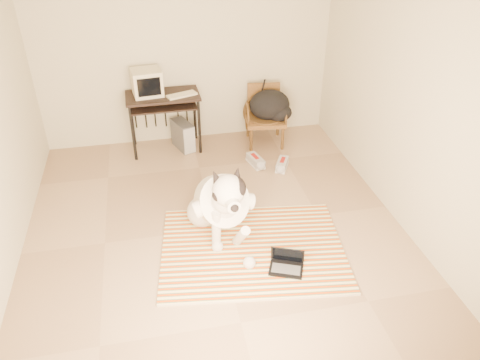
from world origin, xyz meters
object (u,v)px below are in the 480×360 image
object	(u,v)px
dog	(221,203)
laptop	(287,263)
computer_desk	(163,103)
pc_tower	(183,135)
crt_monitor	(147,82)
rattan_chair	(265,115)
backpack	(271,106)

from	to	relation	value
dog	laptop	distance (m)	0.91
computer_desk	pc_tower	world-z (taller)	computer_desk
laptop	crt_monitor	size ratio (longest dim) A/B	0.93
laptop	pc_tower	distance (m)	2.77
laptop	crt_monitor	bearing A→B (deg)	112.15
dog	crt_monitor	xyz separation A→B (m)	(-0.61, 2.08, 0.58)
crt_monitor	pc_tower	world-z (taller)	crt_monitor
rattan_chair	crt_monitor	bearing A→B (deg)	176.09
dog	pc_tower	bearing A→B (deg)	95.50
pc_tower	dog	bearing A→B (deg)	-84.50
dog	rattan_chair	world-z (taller)	dog
dog	crt_monitor	size ratio (longest dim) A/B	3.28
laptop	backpack	size ratio (longest dim) A/B	0.67
laptop	crt_monitor	xyz separation A→B (m)	(-1.12, 2.76, 0.90)
pc_tower	rattan_chair	distance (m)	1.19
rattan_chair	laptop	bearing A→B (deg)	-99.81
rattan_chair	backpack	xyz separation A→B (m)	(0.07, -0.06, 0.16)
rattan_chair	backpack	size ratio (longest dim) A/B	1.41
laptop	backpack	distance (m)	2.69
laptop	pc_tower	world-z (taller)	pc_tower
dog	laptop	xyz separation A→B (m)	(0.52, -0.68, -0.32)
laptop	pc_tower	xyz separation A→B (m)	(-0.71, 2.68, 0.12)
crt_monitor	computer_desk	bearing A→B (deg)	-16.96
dog	computer_desk	distance (m)	2.09
laptop	rattan_chair	bearing A→B (deg)	80.19
computer_desk	crt_monitor	world-z (taller)	crt_monitor
dog	laptop	bearing A→B (deg)	-52.79
computer_desk	crt_monitor	size ratio (longest dim) A/B	2.35
dog	pc_tower	size ratio (longest dim) A/B	2.98
computer_desk	rattan_chair	size ratio (longest dim) A/B	1.20
computer_desk	pc_tower	xyz separation A→B (m)	(0.23, -0.02, -0.50)
computer_desk	pc_tower	bearing A→B (deg)	-5.87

